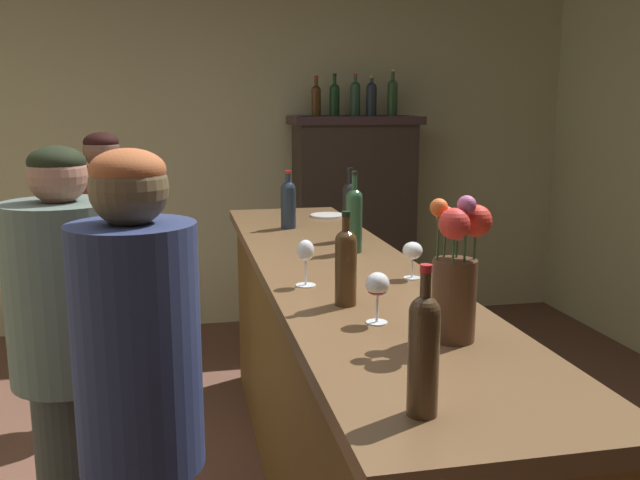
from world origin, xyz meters
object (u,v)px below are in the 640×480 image
at_px(bar_counter, 338,388).
at_px(display_bottle_center, 355,97).
at_px(display_cabinet, 353,219).
at_px(wine_bottle_merlot, 350,209).
at_px(wine_bottle_pinot, 424,350).
at_px(flower_arrangement, 456,271).
at_px(wine_glass_mid, 453,276).
at_px(wine_bottle_chardonnay, 288,202).
at_px(wine_bottle_riesling, 354,217).
at_px(patron_by_cabinet, 142,435).
at_px(wine_glass_rear, 306,253).
at_px(patron_in_grey, 71,361).
at_px(display_bottle_right, 393,96).
at_px(wine_glass_spare, 413,252).
at_px(patron_tall, 109,267).
at_px(display_bottle_midleft, 334,98).
at_px(wine_bottle_malbec, 346,263).
at_px(display_bottle_left, 316,99).
at_px(display_bottle_midright, 371,97).
at_px(wine_glass_front, 377,287).

bearing_deg(bar_counter, display_bottle_center, 74.01).
relative_size(display_cabinet, wine_bottle_merlot, 4.71).
relative_size(wine_bottle_pinot, flower_arrangement, 0.79).
bearing_deg(wine_glass_mid, wine_bottle_chardonnay, 100.03).
bearing_deg(wine_bottle_riesling, patron_by_cabinet, -125.50).
bearing_deg(wine_glass_rear, patron_in_grey, -178.53).
distance_m(display_cabinet, display_bottle_right, 0.95).
bearing_deg(display_bottle_right, patron_by_cabinet, -116.95).
height_order(wine_bottle_riesling, wine_glass_spare, wine_bottle_riesling).
xyz_separation_m(wine_glass_rear, wine_glass_spare, (0.40, 0.02, -0.02)).
bearing_deg(wine_glass_mid, wine_glass_rear, 136.66).
bearing_deg(wine_glass_rear, wine_bottle_pinot, -87.45).
xyz_separation_m(wine_bottle_merlot, patron_tall, (-1.15, 0.57, -0.36)).
height_order(wine_bottle_riesling, display_bottle_center, display_bottle_center).
bearing_deg(wine_bottle_riesling, display_bottle_right, 68.46).
distance_m(wine_glass_spare, display_bottle_midleft, 2.68).
bearing_deg(wine_bottle_malbec, display_bottle_center, 74.90).
xyz_separation_m(display_cabinet, wine_glass_rear, (-0.85, -2.63, 0.33)).
relative_size(display_bottle_left, display_bottle_midright, 0.99).
xyz_separation_m(display_cabinet, patron_by_cabinet, (-1.39, -3.30, 0.04)).
distance_m(display_bottle_midleft, patron_by_cabinet, 3.62).
xyz_separation_m(wine_bottle_pinot, wine_glass_spare, (0.35, 1.07, -0.04)).
height_order(display_cabinet, patron_tall, display_cabinet).
height_order(bar_counter, wine_bottle_pinot, wine_bottle_pinot).
distance_m(wine_bottle_malbec, display_bottle_midright, 3.07).
bearing_deg(display_bottle_left, wine_glass_spare, -93.73).
distance_m(wine_bottle_malbec, display_bottle_center, 3.04).
distance_m(flower_arrangement, patron_in_grey, 1.31).
height_order(wine_bottle_malbec, display_bottle_right, display_bottle_right).
height_order(wine_bottle_pinot, wine_bottle_merlot, wine_bottle_merlot).
height_order(wine_glass_mid, patron_tall, patron_tall).
height_order(wine_glass_mid, display_bottle_right, display_bottle_right).
xyz_separation_m(display_bottle_center, patron_tall, (-1.66, -1.29, -0.89)).
xyz_separation_m(flower_arrangement, display_bottle_midleft, (0.42, 3.26, 0.48)).
height_order(wine_bottle_malbec, flower_arrangement, flower_arrangement).
bearing_deg(bar_counter, patron_by_cabinet, -127.09).
relative_size(display_bottle_midright, patron_by_cabinet, 0.18).
bearing_deg(wine_bottle_riesling, patron_tall, 142.98).
height_order(wine_bottle_malbec, wine_glass_rear, wine_bottle_malbec).
bearing_deg(display_bottle_midleft, display_bottle_right, 0.00).
distance_m(bar_counter, wine_glass_mid, 0.93).
relative_size(wine_bottle_chardonnay, wine_bottle_malbec, 0.99).
relative_size(wine_glass_mid, display_bottle_midright, 0.53).
height_order(bar_counter, wine_bottle_merlot, wine_bottle_merlot).
distance_m(wine_bottle_pinot, display_bottle_midright, 3.83).
relative_size(wine_bottle_riesling, wine_glass_front, 2.30).
bearing_deg(wine_bottle_merlot, bar_counter, -108.90).
relative_size(display_bottle_midright, patron_in_grey, 0.19).
height_order(display_bottle_midleft, patron_tall, display_bottle_midleft).
bearing_deg(display_bottle_left, flower_arrangement, -94.92).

